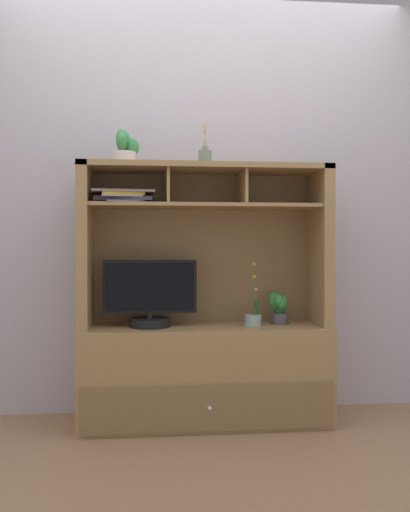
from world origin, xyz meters
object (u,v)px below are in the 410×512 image
media_console (205,344)px  potted_succulent (124,149)px  potted_fern (279,307)px  magazine_stack_left (124,197)px  diffuser_bottle (205,157)px  tv_monitor (150,298)px  potted_orchid (253,317)px

media_console → potted_succulent: potted_succulent is taller
potted_fern → magazine_stack_left: magazine_stack_left is taller
media_console → diffuser_bottle: (-0.00, -0.01, 1.05)m
tv_monitor → potted_succulent: size_ratio=2.62×
potted_orchid → magazine_stack_left: bearing=-178.6°
diffuser_bottle → media_console: bearing=90.0°
tv_monitor → potted_orchid: tv_monitor is taller
potted_orchid → magazine_stack_left: 0.98m
potted_orchid → potted_succulent: potted_succulent is taller
potted_fern → potted_succulent: potted_succulent is taller
media_console → potted_succulent: (-0.45, -0.01, 1.09)m
media_console → diffuser_bottle: diffuser_bottle is taller
potted_fern → potted_succulent: 1.25m
tv_monitor → potted_fern: size_ratio=2.84×
tv_monitor → magazine_stack_left: 0.58m
potted_orchid → diffuser_bottle: bearing=174.2°
potted_succulent → diffuser_bottle: bearing=0.4°
potted_fern → magazine_stack_left: size_ratio=0.52×
tv_monitor → media_console: bearing=5.8°
tv_monitor → potted_succulent: 0.84m
tv_monitor → diffuser_bottle: 0.85m
tv_monitor → magazine_stack_left: size_ratio=1.47×
media_console → diffuser_bottle: size_ratio=6.13×
potted_orchid → media_console: bearing=172.4°
tv_monitor → diffuser_bottle: (0.31, 0.02, 0.79)m
tv_monitor → diffuser_bottle: diffuser_bottle is taller
media_console → potted_succulent: 1.18m
media_console → diffuser_bottle: 1.05m
potted_succulent → potted_orchid: bearing=-1.9°
potted_orchid → diffuser_bottle: (-0.27, 0.03, 0.90)m
potted_fern → diffuser_bottle: diffuser_bottle is taller
tv_monitor → potted_fern: bearing=4.3°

